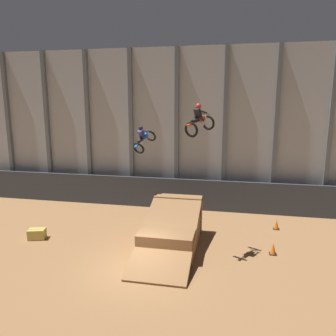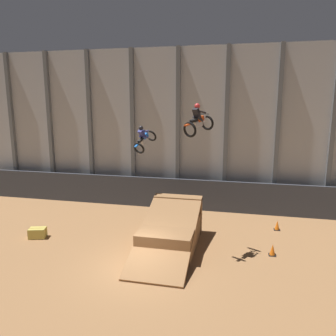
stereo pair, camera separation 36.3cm
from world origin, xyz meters
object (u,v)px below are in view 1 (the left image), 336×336
at_px(rider_bike_left_air, 144,139).
at_px(traffic_cone_arena_edge, 273,249).
at_px(dirt_ramp, 172,230).
at_px(hay_bale_trackside, 37,234).
at_px(rider_bike_right_air, 199,121).
at_px(traffic_cone_near_ramp, 276,225).

distance_m(rider_bike_left_air, traffic_cone_arena_edge, 9.37).
bearing_deg(dirt_ramp, rider_bike_left_air, 131.39).
bearing_deg(hay_bale_trackside, dirt_ramp, 6.42).
height_order(rider_bike_left_air, rider_bike_right_air, rider_bike_right_air).
relative_size(dirt_ramp, rider_bike_left_air, 3.32).
xyz_separation_m(rider_bike_right_air, traffic_cone_arena_edge, (3.76, 0.53, -6.32)).
bearing_deg(rider_bike_left_air, traffic_cone_near_ramp, 25.02).
relative_size(rider_bike_left_air, hay_bale_trackside, 1.83).
relative_size(dirt_ramp, rider_bike_right_air, 3.46).
bearing_deg(traffic_cone_arena_edge, dirt_ramp, 177.72).
relative_size(traffic_cone_near_ramp, traffic_cone_arena_edge, 1.00).
height_order(rider_bike_left_air, hay_bale_trackside, rider_bike_left_air).
bearing_deg(traffic_cone_near_ramp, hay_bale_trackside, -162.61).
bearing_deg(dirt_ramp, hay_bale_trackside, -173.58).
bearing_deg(dirt_ramp, traffic_cone_near_ramp, 29.92).
bearing_deg(hay_bale_trackside, rider_bike_left_air, 32.24).
bearing_deg(traffic_cone_near_ramp, traffic_cone_arena_edge, -99.00).
distance_m(rider_bike_left_air, traffic_cone_near_ramp, 9.47).
xyz_separation_m(dirt_ramp, rider_bike_right_air, (1.43, -0.74, 5.84)).
bearing_deg(traffic_cone_arena_edge, rider_bike_left_air, 159.89).
distance_m(rider_bike_right_air, hay_bale_trackside, 10.95).
height_order(rider_bike_right_air, traffic_cone_arena_edge, rider_bike_right_air).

